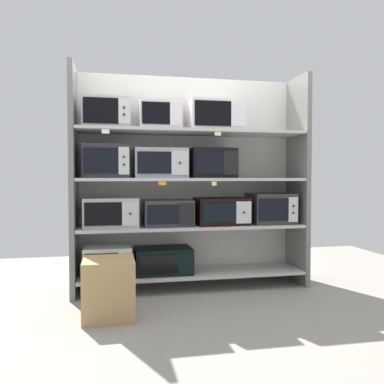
{
  "coord_description": "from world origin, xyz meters",
  "views": [
    {
      "loc": [
        -0.83,
        -4.12,
        1.16
      ],
      "look_at": [
        0.0,
        0.0,
        1.01
      ],
      "focal_mm": 37.51,
      "sensor_mm": 36.0,
      "label": 1
    }
  ],
  "objects_px": {
    "microwave_3": "(168,213)",
    "microwave_10": "(160,116)",
    "microwave_6": "(106,161)",
    "shipping_carton": "(109,288)",
    "microwave_7": "(160,163)",
    "microwave_4": "(221,211)",
    "microwave_8": "(212,163)",
    "microwave_11": "(215,116)",
    "microwave_5": "(271,208)",
    "microwave_9": "(106,114)",
    "microwave_1": "(163,260)",
    "microwave_0": "(108,261)",
    "microwave_2": "(111,212)"
  },
  "relations": [
    {
      "from": "microwave_5",
      "to": "microwave_7",
      "type": "xyz_separation_m",
      "value": [
        -1.21,
        0.0,
        0.48
      ]
    },
    {
      "from": "microwave_9",
      "to": "microwave_5",
      "type": "bearing_deg",
      "value": 0.01
    },
    {
      "from": "microwave_9",
      "to": "microwave_2",
      "type": "bearing_deg",
      "value": 0.4
    },
    {
      "from": "microwave_2",
      "to": "microwave_11",
      "type": "xyz_separation_m",
      "value": [
        1.08,
        -0.0,
        1.0
      ]
    },
    {
      "from": "shipping_carton",
      "to": "microwave_8",
      "type": "bearing_deg",
      "value": 34.63
    },
    {
      "from": "microwave_3",
      "to": "microwave_7",
      "type": "height_order",
      "value": "microwave_7"
    },
    {
      "from": "microwave_5",
      "to": "microwave_7",
      "type": "height_order",
      "value": "microwave_7"
    },
    {
      "from": "microwave_4",
      "to": "microwave_9",
      "type": "height_order",
      "value": "microwave_9"
    },
    {
      "from": "microwave_9",
      "to": "microwave_4",
      "type": "bearing_deg",
      "value": 0.02
    },
    {
      "from": "microwave_1",
      "to": "shipping_carton",
      "type": "relative_size",
      "value": 1.19
    },
    {
      "from": "microwave_6",
      "to": "shipping_carton",
      "type": "relative_size",
      "value": 0.94
    },
    {
      "from": "microwave_0",
      "to": "microwave_1",
      "type": "relative_size",
      "value": 0.81
    },
    {
      "from": "microwave_4",
      "to": "microwave_8",
      "type": "relative_size",
      "value": 1.17
    },
    {
      "from": "microwave_11",
      "to": "microwave_7",
      "type": "bearing_deg",
      "value": 179.97
    },
    {
      "from": "microwave_7",
      "to": "microwave_0",
      "type": "bearing_deg",
      "value": -179.98
    },
    {
      "from": "microwave_9",
      "to": "shipping_carton",
      "type": "relative_size",
      "value": 0.96
    },
    {
      "from": "microwave_3",
      "to": "microwave_10",
      "type": "xyz_separation_m",
      "value": [
        -0.08,
        -0.0,
        1.0
      ]
    },
    {
      "from": "microwave_4",
      "to": "microwave_10",
      "type": "height_order",
      "value": "microwave_10"
    },
    {
      "from": "microwave_4",
      "to": "microwave_7",
      "type": "xyz_separation_m",
      "value": [
        -0.65,
        -0.0,
        0.5
      ]
    },
    {
      "from": "microwave_8",
      "to": "microwave_10",
      "type": "xyz_separation_m",
      "value": [
        -0.56,
        0.0,
        0.48
      ]
    },
    {
      "from": "microwave_6",
      "to": "microwave_7",
      "type": "xyz_separation_m",
      "value": [
        0.55,
        0.0,
        -0.02
      ]
    },
    {
      "from": "microwave_10",
      "to": "shipping_carton",
      "type": "height_order",
      "value": "microwave_10"
    },
    {
      "from": "shipping_carton",
      "to": "microwave_0",
      "type": "bearing_deg",
      "value": 91.17
    },
    {
      "from": "microwave_4",
      "to": "shipping_carton",
      "type": "bearing_deg",
      "value": -147.73
    },
    {
      "from": "microwave_0",
      "to": "microwave_7",
      "type": "relative_size",
      "value": 0.88
    },
    {
      "from": "microwave_7",
      "to": "microwave_9",
      "type": "xyz_separation_m",
      "value": [
        -0.54,
        -0.0,
        0.49
      ]
    },
    {
      "from": "microwave_2",
      "to": "microwave_8",
      "type": "xyz_separation_m",
      "value": [
        1.05,
        0.0,
        0.5
      ]
    },
    {
      "from": "microwave_3",
      "to": "microwave_8",
      "type": "height_order",
      "value": "microwave_8"
    },
    {
      "from": "microwave_3",
      "to": "microwave_10",
      "type": "distance_m",
      "value": 1.0
    },
    {
      "from": "microwave_3",
      "to": "microwave_11",
      "type": "xyz_separation_m",
      "value": [
        0.51,
        -0.0,
        1.01
      ]
    },
    {
      "from": "microwave_0",
      "to": "microwave_8",
      "type": "xyz_separation_m",
      "value": [
        1.09,
        0.0,
        0.99
      ]
    },
    {
      "from": "microwave_1",
      "to": "microwave_4",
      "type": "relative_size",
      "value": 1.06
    },
    {
      "from": "microwave_3",
      "to": "microwave_7",
      "type": "xyz_separation_m",
      "value": [
        -0.08,
        0.0,
        0.51
      ]
    },
    {
      "from": "microwave_5",
      "to": "microwave_9",
      "type": "height_order",
      "value": "microwave_9"
    },
    {
      "from": "microwave_8",
      "to": "shipping_carton",
      "type": "bearing_deg",
      "value": -145.37
    },
    {
      "from": "microwave_0",
      "to": "microwave_7",
      "type": "distance_m",
      "value": 1.13
    },
    {
      "from": "microwave_9",
      "to": "microwave_10",
      "type": "relative_size",
      "value": 1.1
    },
    {
      "from": "microwave_7",
      "to": "microwave_9",
      "type": "relative_size",
      "value": 1.15
    },
    {
      "from": "microwave_3",
      "to": "shipping_carton",
      "type": "height_order",
      "value": "microwave_3"
    },
    {
      "from": "microwave_10",
      "to": "microwave_0",
      "type": "bearing_deg",
      "value": -179.99
    },
    {
      "from": "microwave_10",
      "to": "microwave_8",
      "type": "bearing_deg",
      "value": -0.0
    },
    {
      "from": "microwave_8",
      "to": "microwave_10",
      "type": "bearing_deg",
      "value": 180.0
    },
    {
      "from": "microwave_4",
      "to": "microwave_8",
      "type": "bearing_deg",
      "value": -179.93
    },
    {
      "from": "microwave_0",
      "to": "shipping_carton",
      "type": "distance_m",
      "value": 0.75
    },
    {
      "from": "microwave_1",
      "to": "microwave_11",
      "type": "height_order",
      "value": "microwave_11"
    },
    {
      "from": "microwave_1",
      "to": "microwave_4",
      "type": "bearing_deg",
      "value": 0.01
    },
    {
      "from": "microwave_2",
      "to": "microwave_6",
      "type": "height_order",
      "value": "microwave_6"
    },
    {
      "from": "shipping_carton",
      "to": "microwave_3",
      "type": "bearing_deg",
      "value": 51.08
    },
    {
      "from": "microwave_6",
      "to": "microwave_10",
      "type": "height_order",
      "value": "microwave_10"
    },
    {
      "from": "microwave_6",
      "to": "microwave_11",
      "type": "bearing_deg",
      "value": -0.01
    }
  ]
}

